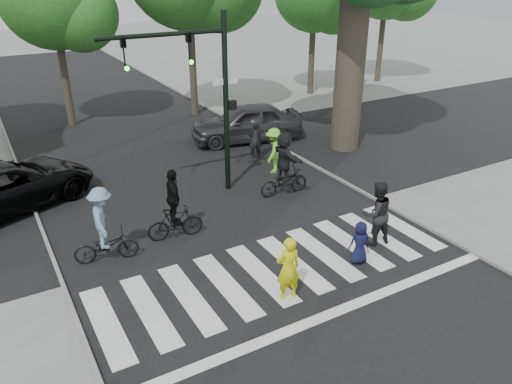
% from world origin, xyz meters
% --- Properties ---
extents(ground, '(120.00, 120.00, 0.00)m').
position_xyz_m(ground, '(0.00, 0.00, 0.00)').
color(ground, gray).
rests_on(ground, ground).
extents(road_stem, '(10.00, 70.00, 0.01)m').
position_xyz_m(road_stem, '(0.00, 5.00, 0.01)').
color(road_stem, black).
rests_on(road_stem, ground).
extents(road_cross, '(70.00, 10.00, 0.01)m').
position_xyz_m(road_cross, '(0.00, 8.00, 0.01)').
color(road_cross, black).
rests_on(road_cross, ground).
extents(curb_left, '(0.10, 70.00, 0.10)m').
position_xyz_m(curb_left, '(-5.05, 5.00, 0.05)').
color(curb_left, gray).
rests_on(curb_left, ground).
extents(curb_right, '(0.10, 70.00, 0.10)m').
position_xyz_m(curb_right, '(5.05, 5.00, 0.05)').
color(curb_right, gray).
rests_on(curb_right, ground).
extents(crosswalk, '(10.00, 3.85, 0.01)m').
position_xyz_m(crosswalk, '(0.00, 0.66, 0.01)').
color(crosswalk, silver).
rests_on(crosswalk, ground).
extents(traffic_signal, '(4.45, 0.29, 6.00)m').
position_xyz_m(traffic_signal, '(0.35, 6.20, 3.90)').
color(traffic_signal, black).
rests_on(traffic_signal, ground).
extents(bg_tree_2, '(5.04, 4.80, 8.40)m').
position_xyz_m(bg_tree_2, '(-1.76, 16.62, 5.78)').
color(bg_tree_2, brown).
rests_on(bg_tree_2, ground).
extents(pedestrian_woman, '(0.65, 0.47, 1.65)m').
position_xyz_m(pedestrian_woman, '(-0.47, -0.18, 0.83)').
color(pedestrian_woman, '#E2EF0E').
rests_on(pedestrian_woman, ground).
extents(pedestrian_child, '(0.67, 0.53, 1.20)m').
position_xyz_m(pedestrian_child, '(2.04, 0.18, 0.60)').
color(pedestrian_child, '#111435').
rests_on(pedestrian_child, ground).
extents(pedestrian_adult, '(1.01, 0.84, 1.89)m').
position_xyz_m(pedestrian_adult, '(3.09, 0.75, 0.95)').
color(pedestrian_adult, black).
rests_on(pedestrian_adult, ground).
extents(cyclist_left, '(1.77, 1.20, 2.14)m').
position_xyz_m(cyclist_left, '(-3.76, 3.63, 0.93)').
color(cyclist_left, black).
rests_on(cyclist_left, ground).
extents(cyclist_mid, '(1.68, 1.04, 2.14)m').
position_xyz_m(cyclist_mid, '(-1.71, 3.84, 0.88)').
color(cyclist_mid, black).
rests_on(cyclist_mid, ground).
extents(cyclist_right, '(1.81, 1.69, 2.25)m').
position_xyz_m(cyclist_right, '(2.65, 4.82, 1.01)').
color(cyclist_right, black).
rests_on(cyclist_right, ground).
extents(car_suv, '(6.12, 4.54, 1.55)m').
position_xyz_m(car_suv, '(-5.64, 8.39, 0.77)').
color(car_suv, black).
rests_on(car_suv, ground).
extents(car_grey, '(5.24, 3.06, 1.68)m').
position_xyz_m(car_grey, '(4.30, 10.44, 0.84)').
color(car_grey, '#38373C').
rests_on(car_grey, ground).
extents(bystander_hivis, '(1.26, 1.23, 1.73)m').
position_xyz_m(bystander_hivis, '(3.41, 6.69, 0.87)').
color(bystander_hivis, '#7CDC33').
rests_on(bystander_hivis, ground).
extents(bystander_dark, '(0.66, 0.53, 1.59)m').
position_xyz_m(bystander_dark, '(3.51, 8.28, 0.79)').
color(bystander_dark, black).
rests_on(bystander_dark, ground).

